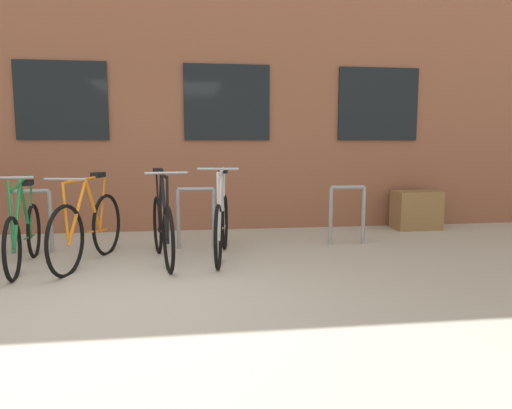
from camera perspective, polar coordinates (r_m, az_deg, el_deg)
The scene contains 8 objects.
ground_plane at distance 4.37m, azimuth -16.25°, elevation -10.67°, with size 42.00×42.00×0.00m, color #B2ADA0.
storefront_building at distance 10.23m, azimuth -11.80°, elevation 17.23°, with size 28.00×5.51×6.25m.
bike_rack at distance 6.15m, azimuth -16.59°, elevation -1.05°, with size 6.50×0.05×0.79m.
bicycle_green at distance 5.70m, azimuth -26.19°, elevation -3.18°, with size 0.44×1.67×1.04m.
bicycle_silver at distance 5.58m, azimuth -4.16°, elevation -2.38°, with size 0.44×1.68×1.10m.
bicycle_orange at distance 5.58m, azimuth -19.59°, elevation -2.71°, with size 0.56×1.69×1.02m.
bicycle_black at distance 5.48m, azimuth -11.20°, elevation -2.67°, with size 0.47×1.65×1.07m.
planter_box at distance 7.86m, azimuth 18.75°, elevation -0.63°, with size 0.70×0.44×0.60m, color olive.
Camera 1 is at (0.66, -4.12, 1.32)m, focal length 33.20 mm.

